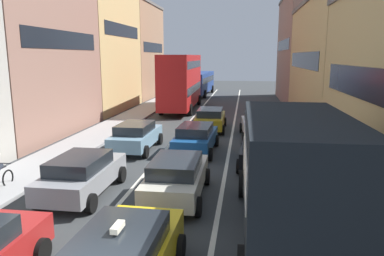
% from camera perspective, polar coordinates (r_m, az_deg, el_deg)
% --- Properties ---
extents(sidewalk_left, '(2.60, 64.00, 0.14)m').
position_cam_1_polar(sidewalk_left, '(26.83, -11.77, 0.49)').
color(sidewalk_left, '#9E9E9E').
rests_on(sidewalk_left, ground).
extents(lane_stripe_left, '(0.16, 60.00, 0.01)m').
position_cam_1_polar(lane_stripe_left, '(25.58, -1.18, 0.05)').
color(lane_stripe_left, silver).
rests_on(lane_stripe_left, ground).
extents(lane_stripe_right, '(0.16, 60.00, 0.01)m').
position_cam_1_polar(lane_stripe_right, '(25.25, 6.45, -0.16)').
color(lane_stripe_right, silver).
rests_on(lane_stripe_right, ground).
extents(building_row_left, '(7.20, 43.90, 13.36)m').
position_cam_1_polar(building_row_left, '(31.02, -19.90, 12.05)').
color(building_row_left, '#B2ADA3').
rests_on(building_row_left, ground).
extents(building_row_right, '(7.20, 43.90, 11.43)m').
position_cam_1_polar(building_row_right, '(29.67, 23.23, 10.00)').
color(building_row_right, '#936B5B').
rests_on(building_row_right, ground).
extents(removalist_box_truck, '(2.78, 7.73, 3.58)m').
position_cam_1_polar(removalist_box_truck, '(10.04, 15.19, -6.48)').
color(removalist_box_truck, '#B7B29E').
rests_on(removalist_box_truck, ground).
extents(sedan_centre_lane_second, '(2.09, 4.32, 1.49)m').
position_cam_1_polar(sedan_centre_lane_second, '(12.90, -2.43, -7.60)').
color(sedan_centre_lane_second, beige).
rests_on(sedan_centre_lane_second, ground).
extents(wagon_left_lane_second, '(2.06, 4.30, 1.49)m').
position_cam_1_polar(wagon_left_lane_second, '(13.74, -16.84, -6.90)').
color(wagon_left_lane_second, gray).
rests_on(wagon_left_lane_second, ground).
extents(hatchback_centre_lane_third, '(2.17, 4.35, 1.49)m').
position_cam_1_polar(hatchback_centre_lane_third, '(18.87, 0.60, -1.52)').
color(hatchback_centre_lane_third, '#194C8C').
rests_on(hatchback_centre_lane_third, ground).
extents(sedan_left_lane_third, '(2.10, 4.32, 1.49)m').
position_cam_1_polar(sedan_left_lane_third, '(19.56, -8.78, -1.20)').
color(sedan_left_lane_third, '#759EB7').
rests_on(sedan_left_lane_third, ground).
extents(coupe_centre_lane_fourth, '(2.11, 4.33, 1.49)m').
position_cam_1_polar(coupe_centre_lane_fourth, '(24.63, 2.89, 1.48)').
color(coupe_centre_lane_fourth, '#B29319').
rests_on(coupe_centre_lane_fourth, ground).
extents(sedan_right_lane_behind_truck, '(2.23, 4.38, 1.49)m').
position_cam_1_polar(sedan_right_lane_behind_truck, '(16.99, 10.86, -3.16)').
color(sedan_right_lane_behind_truck, black).
rests_on(sedan_right_lane_behind_truck, ground).
extents(wagon_right_lane_far, '(2.29, 4.41, 1.49)m').
position_cam_1_polar(wagon_right_lane_far, '(22.65, 10.31, 0.45)').
color(wagon_right_lane_far, silver).
rests_on(wagon_right_lane_far, ground).
extents(bus_mid_queue_primary, '(2.95, 10.55, 5.06)m').
position_cam_1_polar(bus_mid_queue_primary, '(33.68, -1.71, 7.59)').
color(bus_mid_queue_primary, '#B21919').
rests_on(bus_mid_queue_primary, ground).
extents(bus_far_queue_secondary, '(3.11, 10.59, 2.90)m').
position_cam_1_polar(bus_far_queue_secondary, '(46.70, 1.08, 7.29)').
color(bus_far_queue_secondary, navy).
rests_on(bus_far_queue_secondary, ground).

